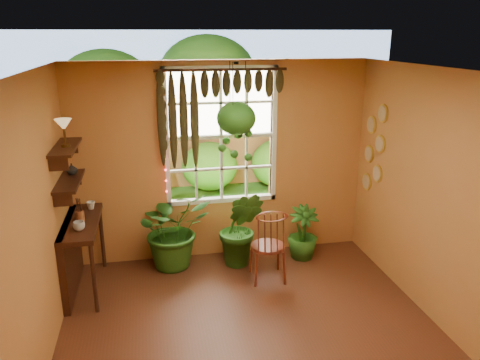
% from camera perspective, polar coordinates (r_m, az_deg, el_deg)
% --- Properties ---
extents(floor, '(4.50, 4.50, 0.00)m').
position_cam_1_polar(floor, '(4.95, 2.34, -20.22)').
color(floor, '#562918').
rests_on(floor, ground).
extents(ceiling, '(4.50, 4.50, 0.00)m').
position_cam_1_polar(ceiling, '(3.93, 2.84, 12.73)').
color(ceiling, silver).
rests_on(ceiling, wall_back).
extents(wall_back, '(4.00, 0.00, 4.00)m').
position_cam_1_polar(wall_back, '(6.35, -2.24, 2.18)').
color(wall_back, '#C78444').
rests_on(wall_back, floor).
extents(wall_left, '(0.00, 4.50, 4.50)m').
position_cam_1_polar(wall_left, '(4.28, -24.66, -7.23)').
color(wall_left, '#C78444').
rests_on(wall_left, floor).
extents(wall_right, '(0.00, 4.50, 4.50)m').
position_cam_1_polar(wall_right, '(5.09, 25.06, -3.44)').
color(wall_right, '#C78444').
rests_on(wall_right, floor).
extents(window, '(1.52, 0.10, 1.86)m').
position_cam_1_polar(window, '(6.29, -2.33, 5.33)').
color(window, white).
rests_on(window, wall_back).
extents(valance_vine, '(1.70, 0.12, 1.10)m').
position_cam_1_polar(valance_vine, '(6.06, -3.02, 10.39)').
color(valance_vine, '#381D0F').
rests_on(valance_vine, window).
extents(string_lights, '(0.03, 0.03, 1.54)m').
position_cam_1_polar(string_lights, '(6.12, -9.27, 5.26)').
color(string_lights, '#FF2633').
rests_on(string_lights, window).
extents(wall_plates, '(0.04, 0.32, 1.10)m').
position_cam_1_polar(wall_plates, '(6.48, 16.02, 3.65)').
color(wall_plates, beige).
rests_on(wall_plates, wall_right).
extents(counter_ledge, '(0.40, 1.20, 0.90)m').
position_cam_1_polar(counter_ledge, '(6.01, -19.56, -7.87)').
color(counter_ledge, '#381D0F').
rests_on(counter_ledge, floor).
extents(shelf_lower, '(0.25, 0.90, 0.04)m').
position_cam_1_polar(shelf_lower, '(5.71, -20.08, -0.12)').
color(shelf_lower, '#381D0F').
rests_on(shelf_lower, wall_left).
extents(shelf_upper, '(0.25, 0.90, 0.04)m').
position_cam_1_polar(shelf_upper, '(5.61, -20.50, 3.77)').
color(shelf_upper, '#381D0F').
rests_on(shelf_upper, wall_left).
extents(backyard, '(14.00, 10.00, 12.00)m').
position_cam_1_polar(backyard, '(10.88, -4.87, 8.22)').
color(backyard, '#295F1B').
rests_on(backyard, ground).
extents(windsor_chair, '(0.45, 0.47, 1.14)m').
position_cam_1_polar(windsor_chair, '(6.00, 3.45, -9.20)').
color(windsor_chair, maroon).
rests_on(windsor_chair, floor).
extents(potted_plant_left, '(1.20, 1.12, 1.09)m').
position_cam_1_polar(potted_plant_left, '(6.31, -8.11, -5.83)').
color(potted_plant_left, '#1F4E14').
rests_on(potted_plant_left, floor).
extents(potted_plant_mid, '(0.72, 0.65, 1.07)m').
position_cam_1_polar(potted_plant_mid, '(6.27, 0.12, -5.91)').
color(potted_plant_mid, '#1F4E14').
rests_on(potted_plant_mid, floor).
extents(potted_plant_right, '(0.42, 0.42, 0.75)m').
position_cam_1_polar(potted_plant_right, '(6.59, 7.67, -6.38)').
color(potted_plant_right, '#1F4E14').
rests_on(potted_plant_right, floor).
extents(hanging_basket, '(0.49, 0.49, 1.23)m').
position_cam_1_polar(hanging_basket, '(5.87, -0.46, 7.10)').
color(hanging_basket, black).
rests_on(hanging_basket, ceiling).
extents(cup_a, '(0.17, 0.17, 0.10)m').
position_cam_1_polar(cup_a, '(5.58, -19.04, -5.32)').
color(cup_a, silver).
rests_on(cup_a, counter_ledge).
extents(cup_b, '(0.11, 0.11, 0.10)m').
position_cam_1_polar(cup_b, '(6.19, -17.74, -2.96)').
color(cup_b, beige).
rests_on(cup_b, counter_ledge).
extents(brush_jar, '(0.10, 0.10, 0.35)m').
position_cam_1_polar(brush_jar, '(5.83, -18.96, -3.42)').
color(brush_jar, '#954F2B').
rests_on(brush_jar, counter_ledge).
extents(shelf_vase, '(0.16, 0.16, 0.13)m').
position_cam_1_polar(shelf_vase, '(5.89, -19.83, 1.28)').
color(shelf_vase, '#B2AD99').
rests_on(shelf_vase, shelf_lower).
extents(tiffany_lamp, '(0.19, 0.19, 0.31)m').
position_cam_1_polar(tiffany_lamp, '(5.50, -20.71, 6.14)').
color(tiffany_lamp, '#513717').
rests_on(tiffany_lamp, shelf_upper).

